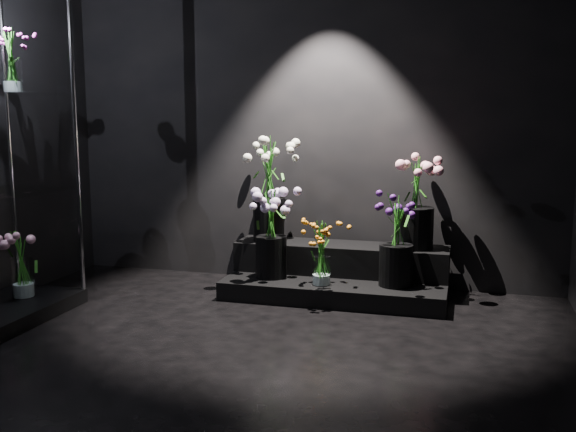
% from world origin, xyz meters
% --- Properties ---
extents(floor, '(4.00, 4.00, 0.00)m').
position_xyz_m(floor, '(0.00, 0.00, 0.00)').
color(floor, black).
rests_on(floor, ground).
extents(wall_back, '(4.00, 0.00, 4.00)m').
position_xyz_m(wall_back, '(0.00, 2.00, 1.40)').
color(wall_back, black).
rests_on(wall_back, floor).
extents(display_riser, '(1.63, 0.73, 0.36)m').
position_xyz_m(display_riser, '(0.33, 1.67, 0.15)').
color(display_riser, black).
rests_on(display_riser, floor).
extents(bouquet_orange_bells, '(0.35, 0.35, 0.46)m').
position_xyz_m(bouquet_orange_bells, '(0.26, 1.39, 0.38)').
color(bouquet_orange_bells, white).
rests_on(bouquet_orange_bells, display_riser).
extents(bouquet_lilac, '(0.41, 0.41, 0.65)m').
position_xyz_m(bouquet_lilac, '(-0.15, 1.50, 0.52)').
color(bouquet_lilac, black).
rests_on(bouquet_lilac, display_riser).
extents(bouquet_purple, '(0.37, 0.37, 0.66)m').
position_xyz_m(bouquet_purple, '(0.78, 1.51, 0.50)').
color(bouquet_purple, black).
rests_on(bouquet_purple, display_riser).
extents(bouquet_cream_roses, '(0.43, 0.43, 0.81)m').
position_xyz_m(bouquet_cream_roses, '(-0.25, 1.74, 0.84)').
color(bouquet_cream_roses, black).
rests_on(bouquet_cream_roses, display_riser).
extents(bouquet_pink_roses, '(0.38, 0.38, 0.68)m').
position_xyz_m(bouquet_pink_roses, '(0.88, 1.77, 0.74)').
color(bouquet_pink_roses, black).
rests_on(bouquet_pink_roses, display_riser).
extents(bouquet_case_magenta, '(0.28, 0.28, 0.40)m').
position_xyz_m(bouquet_case_magenta, '(-1.65, 0.63, 1.70)').
color(bouquet_case_magenta, white).
rests_on(bouquet_case_magenta, display_case).
extents(bouquet_case_base_pink, '(0.43, 0.43, 0.49)m').
position_xyz_m(bouquet_case_base_pink, '(-1.69, 0.65, 0.36)').
color(bouquet_case_base_pink, white).
rests_on(bouquet_case_base_pink, display_case).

